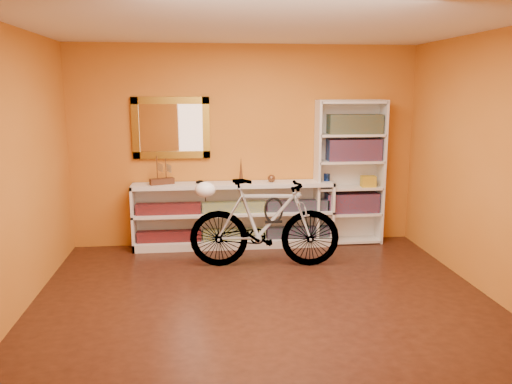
{
  "coord_description": "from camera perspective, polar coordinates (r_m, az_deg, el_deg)",
  "views": [
    {
      "loc": [
        -0.59,
        -4.67,
        2.04
      ],
      "look_at": [
        0.0,
        0.7,
        0.95
      ],
      "focal_mm": 35.98,
      "sensor_mm": 36.0,
      "label": 1
    }
  ],
  "objects": [
    {
      "name": "toy_car",
      "position": [
        6.59,
        -6.12,
        0.95
      ],
      "size": [
        0.0,
        0.0,
        0.0
      ],
      "primitive_type": "imported",
      "rotation": [
        0.0,
        0.0,
        1.36
      ],
      "color": "black",
      "rests_on": "console_unit"
    },
    {
      "name": "left_wall",
      "position": [
        5.01,
        -25.62,
        1.8
      ],
      "size": [
        0.01,
        4.0,
        2.6
      ],
      "primitive_type": "cube",
      "color": "#BF6A1C",
      "rests_on": "ground"
    },
    {
      "name": "gilt_mirror",
      "position": [
        6.66,
        -9.42,
        7.04
      ],
      "size": [
        0.98,
        0.06,
        0.78
      ],
      "primitive_type": "cube",
      "color": "#815F17",
      "rests_on": "back_wall"
    },
    {
      "name": "travel_mug",
      "position": [
        6.8,
        7.88,
        1.28
      ],
      "size": [
        0.08,
        0.08,
        0.18
      ],
      "primitive_type": "cylinder",
      "color": "navy",
      "rests_on": "bookcase"
    },
    {
      "name": "book_row_a",
      "position": [
        6.97,
        10.61,
        -1.17
      ],
      "size": [
        0.7,
        0.22,
        0.26
      ],
      "primitive_type": "cube",
      "color": "maroon",
      "rests_on": "bookcase"
    },
    {
      "name": "decorative_orb",
      "position": [
        6.64,
        1.73,
        1.52
      ],
      "size": [
        0.1,
        0.1,
        0.1
      ],
      "primitive_type": "sphere",
      "color": "brown",
      "rests_on": "console_unit"
    },
    {
      "name": "yellow_bag",
      "position": [
        6.94,
        12.37,
        1.16
      ],
      "size": [
        0.19,
        0.13,
        0.15
      ],
      "primitive_type": "cube",
      "rotation": [
        0.0,
        0.0,
        -0.03
      ],
      "color": "gold",
      "rests_on": "bookcase"
    },
    {
      "name": "console_unit",
      "position": [
        6.69,
        -2.46,
        -2.56
      ],
      "size": [
        2.6,
        0.35,
        0.85
      ],
      "primitive_type": null,
      "color": "silver",
      "rests_on": "floor"
    },
    {
      "name": "bronze_ornament",
      "position": [
        6.58,
        -1.68,
        2.46
      ],
      "size": [
        0.06,
        0.06,
        0.33
      ],
      "primitive_type": "cone",
      "color": "brown",
      "rests_on": "console_unit"
    },
    {
      "name": "cd_row_upper",
      "position": [
        6.65,
        -2.45,
        -1.68
      ],
      "size": [
        2.5,
        0.13,
        0.14
      ],
      "primitive_type": "cube",
      "color": "navy",
      "rests_on": "console_unit"
    },
    {
      "name": "book_row_c",
      "position": [
        6.82,
        10.93,
        7.43
      ],
      "size": [
        0.7,
        0.22,
        0.25
      ],
      "primitive_type": "cube",
      "color": "#16484F",
      "rests_on": "bookcase"
    },
    {
      "name": "ceiling",
      "position": [
        4.74,
        0.97,
        18.27
      ],
      "size": [
        4.5,
        4.0,
        0.01
      ],
      "primitive_type": "cube",
      "color": "silver",
      "rests_on": "ground"
    },
    {
      "name": "bookcase",
      "position": [
        6.88,
        10.33,
        2.11
      ],
      "size": [
        0.9,
        0.3,
        1.9
      ],
      "primitive_type": null,
      "color": "silver",
      "rests_on": "floor"
    },
    {
      "name": "u_lock",
      "position": [
        5.88,
        1.98,
        -2.0
      ],
      "size": [
        0.22,
        0.02,
        0.22
      ],
      "primitive_type": "torus",
      "rotation": [
        1.57,
        0.0,
        0.0
      ],
      "color": "black",
      "rests_on": "bicycle"
    },
    {
      "name": "model_ship",
      "position": [
        6.58,
        -10.46,
        2.4
      ],
      "size": [
        0.33,
        0.22,
        0.36
      ],
      "primitive_type": null,
      "rotation": [
        0.0,
        0.0,
        0.37
      ],
      "color": "#402012",
      "rests_on": "console_unit"
    },
    {
      "name": "bicycle",
      "position": [
        5.92,
        0.96,
        -3.48
      ],
      "size": [
        0.62,
        1.8,
        1.04
      ],
      "primitive_type": "imported",
      "rotation": [
        0.0,
        0.0,
        1.48
      ],
      "color": "silver",
      "rests_on": "floor"
    },
    {
      "name": "floor",
      "position": [
        5.13,
        0.87,
        -12.09
      ],
      "size": [
        4.5,
        4.0,
        0.01
      ],
      "primitive_type": "cube",
      "color": "black",
      "rests_on": "ground"
    },
    {
      "name": "red_tin",
      "position": [
        6.78,
        8.81,
        7.12
      ],
      "size": [
        0.15,
        0.15,
        0.16
      ],
      "primitive_type": "cube",
      "rotation": [
        0.0,
        0.0,
        0.22
      ],
      "color": "maroon",
      "rests_on": "bookcase"
    },
    {
      "name": "back_wall",
      "position": [
        6.74,
        -1.21,
        5.1
      ],
      "size": [
        4.5,
        0.01,
        2.6
      ],
      "primitive_type": "cube",
      "color": "#BF6A1C",
      "rests_on": "ground"
    },
    {
      "name": "wall_socket",
      "position": [
        7.05,
        6.16,
        -3.37
      ],
      "size": [
        0.09,
        0.02,
        0.09
      ],
      "primitive_type": "cube",
      "color": "silver",
      "rests_on": "back_wall"
    },
    {
      "name": "cd_row_lower",
      "position": [
        6.74,
        -2.43,
        -4.71
      ],
      "size": [
        2.5,
        0.13,
        0.14
      ],
      "primitive_type": "cube",
      "color": "black",
      "rests_on": "console_unit"
    },
    {
      "name": "book_row_b",
      "position": [
        6.85,
        10.82,
        4.63
      ],
      "size": [
        0.7,
        0.22,
        0.28
      ],
      "primitive_type": "cube",
      "color": "maroon",
      "rests_on": "bookcase"
    },
    {
      "name": "helmet",
      "position": [
        5.85,
        -5.66,
        0.26
      ],
      "size": [
        0.24,
        0.23,
        0.18
      ],
      "primitive_type": "ellipsoid",
      "color": "white",
      "rests_on": "bicycle"
    },
    {
      "name": "right_wall",
      "position": [
        5.51,
        24.89,
        2.64
      ],
      "size": [
        0.01,
        4.0,
        2.6
      ],
      "primitive_type": "cube",
      "color": "#BF6A1C",
      "rests_on": "ground"
    }
  ]
}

